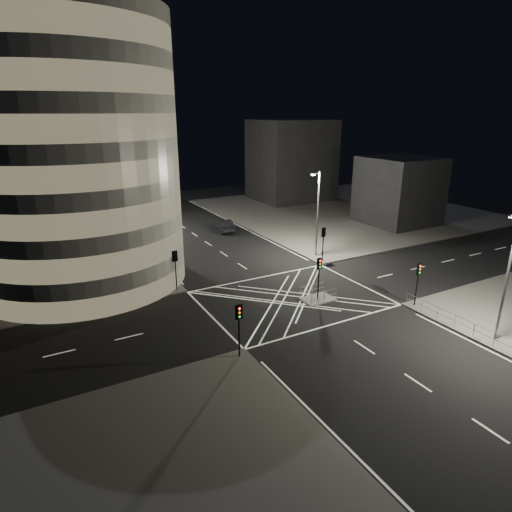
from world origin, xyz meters
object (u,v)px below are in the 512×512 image
traffic_signal_fl (175,263)px  sedan (224,225)px  traffic_signal_nl (239,321)px  street_lamp_left_near (151,225)px  street_lamp_right_far (317,211)px  traffic_signal_island (319,271)px  street_lamp_right_near (508,273)px  central_island (318,299)px  street_lamp_left_far (115,196)px  traffic_signal_fr (323,238)px  traffic_signal_nr (418,276)px

traffic_signal_fl → sedan: 22.38m
traffic_signal_nl → street_lamp_left_near: (-0.64, 18.80, 2.63)m
traffic_signal_fl → street_lamp_right_far: size_ratio=0.40×
traffic_signal_nl → street_lamp_right_far: bearing=40.9°
traffic_signal_island → street_lamp_right_near: 14.78m
central_island → street_lamp_right_far: bearing=54.7°
traffic_signal_island → street_lamp_right_far: size_ratio=0.40×
street_lamp_right_near → central_island: bearing=120.7°
traffic_signal_island → sedan: (2.51, 26.17, -2.06)m
street_lamp_left_far → street_lamp_right_far: 28.23m
traffic_signal_nl → street_lamp_left_far: size_ratio=0.40×
traffic_signal_fr → street_lamp_right_near: 20.97m
traffic_signal_nl → traffic_signal_island: same height
traffic_signal_island → traffic_signal_fl: bearing=142.5°
traffic_signal_fr → sedan: size_ratio=0.77×
traffic_signal_fl → central_island: bearing=-37.5°
traffic_signal_island → traffic_signal_nr: bearing=-37.9°
traffic_signal_fl → street_lamp_right_far: (18.24, 2.20, 2.63)m
traffic_signal_fr → traffic_signal_fl: bearing=180.0°
traffic_signal_fl → sedan: (13.31, 17.87, -2.06)m
sedan → traffic_signal_island: bearing=91.9°
central_island → street_lamp_left_far: size_ratio=0.30×
central_island → street_lamp_right_far: (7.44, 10.50, 5.47)m
central_island → traffic_signal_nr: traffic_signal_nr is taller
street_lamp_right_near → traffic_signal_fl: bearing=131.2°
traffic_signal_nr → street_lamp_left_near: bearing=134.1°
traffic_signal_fl → traffic_signal_nl: size_ratio=1.00×
street_lamp_left_near → central_island: bearing=-49.7°
central_island → traffic_signal_fr: size_ratio=0.75×
traffic_signal_nl → traffic_signal_nr: size_ratio=1.00×
traffic_signal_fl → traffic_signal_fr: size_ratio=1.00×
traffic_signal_nl → street_lamp_right_far: street_lamp_right_far is taller
traffic_signal_nr → traffic_signal_nl: bearing=180.0°
central_island → traffic_signal_fl: bearing=142.5°
traffic_signal_fr → traffic_signal_island: bearing=-129.3°
traffic_signal_fr → street_lamp_left_near: (-18.24, 5.20, 2.63)m
traffic_signal_fr → central_island: bearing=-129.3°
street_lamp_left_near → street_lamp_right_near: same height
traffic_signal_island → street_lamp_left_far: (-11.44, 31.50, 2.63)m
traffic_signal_fl → traffic_signal_fr: 17.60m
traffic_signal_island → street_lamp_right_near: size_ratio=0.40×
traffic_signal_fr → traffic_signal_island: same height
traffic_signal_fl → traffic_signal_nr: same height
traffic_signal_fl → street_lamp_left_near: (-0.64, 5.20, 2.63)m
traffic_signal_nl → street_lamp_right_far: (18.24, 15.80, 2.63)m
traffic_signal_fr → street_lamp_left_near: bearing=164.1°
traffic_signal_fr → sedan: (-4.29, 17.87, -2.06)m
central_island → traffic_signal_island: 2.84m
sedan → traffic_signal_nl: bearing=74.4°
street_lamp_left_near → street_lamp_right_far: (18.87, -3.00, 0.00)m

